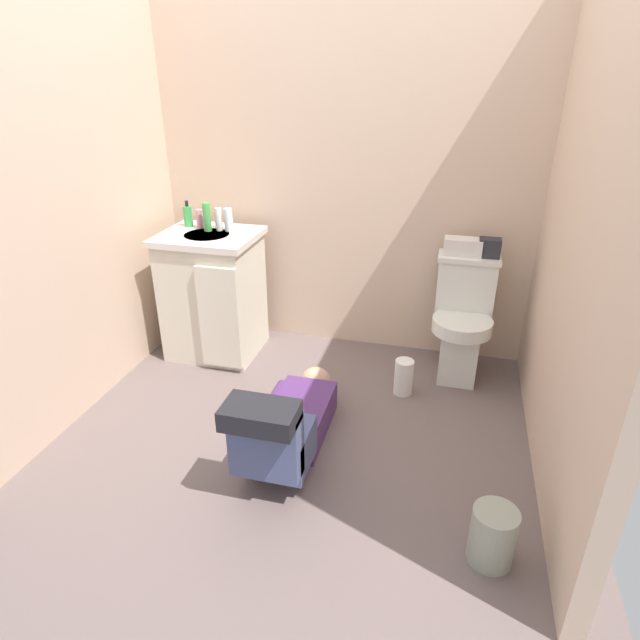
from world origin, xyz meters
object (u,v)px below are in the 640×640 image
at_px(vanity_cabinet, 214,293).
at_px(bottle_pink, 200,219).
at_px(paper_towel_roll, 404,377).
at_px(bottle_clear, 228,220).
at_px(trash_can, 493,536).
at_px(soap_dispenser, 188,216).
at_px(bottle_green, 207,217).
at_px(toilet, 462,320).
at_px(person_plumber, 288,423).
at_px(bottle_white, 219,219).
at_px(faucet, 217,220).
at_px(tissue_box, 463,247).
at_px(toiletry_bag, 490,248).

distance_m(vanity_cabinet, bottle_pink, 0.49).
relative_size(bottle_pink, paper_towel_roll, 0.54).
bearing_deg(bottle_clear, trash_can, -40.69).
xyz_separation_m(soap_dispenser, bottle_clear, (0.29, -0.03, 0.00)).
bearing_deg(bottle_green, paper_towel_roll, -11.86).
relative_size(toilet, bottle_green, 4.21).
bearing_deg(soap_dispenser, person_plumber, -46.37).
relative_size(toilet, bottle_white, 5.21).
bearing_deg(faucet, soap_dispenser, -173.99).
xyz_separation_m(tissue_box, bottle_clear, (-1.44, -0.10, 0.09)).
relative_size(person_plumber, bottle_green, 5.98).
relative_size(soap_dispenser, bottle_green, 0.93).
distance_m(bottle_green, bottle_white, 0.07).
distance_m(bottle_green, bottle_clear, 0.13).
xyz_separation_m(bottle_white, paper_towel_roll, (1.24, -0.30, -0.78)).
relative_size(toiletry_bag, paper_towel_roll, 0.57).
bearing_deg(person_plumber, faucet, 127.01).
height_order(toiletry_bag, trash_can, toiletry_bag).
relative_size(bottle_pink, bottle_clear, 0.83).
distance_m(vanity_cabinet, faucet, 0.47).
xyz_separation_m(toilet, trash_can, (0.17, -1.43, -0.25)).
distance_m(faucet, paper_towel_roll, 1.54).
height_order(tissue_box, bottle_green, bottle_green).
height_order(bottle_white, bottle_clear, bottle_white).
relative_size(toilet, soap_dispenser, 4.52).
distance_m(person_plumber, soap_dispenser, 1.59).
distance_m(faucet, bottle_green, 0.10).
distance_m(toilet, bottle_white, 1.63).
relative_size(bottle_green, bottle_clear, 1.25).
relative_size(person_plumber, bottle_clear, 7.48).
xyz_separation_m(toilet, vanity_cabinet, (-1.58, -0.10, 0.05)).
bearing_deg(tissue_box, bottle_pink, -177.19).
xyz_separation_m(faucet, tissue_box, (1.54, 0.05, -0.07)).
height_order(person_plumber, trash_can, person_plumber).
distance_m(faucet, person_plumber, 1.48).
bearing_deg(tissue_box, bottle_white, -175.91).
bearing_deg(toilet, tissue_box, 116.43).
height_order(toilet, bottle_pink, bottle_pink).
relative_size(bottle_white, trash_can, 0.59).
xyz_separation_m(tissue_box, soap_dispenser, (-1.73, -0.07, 0.09)).
distance_m(bottle_green, trash_can, 2.38).
bearing_deg(soap_dispenser, faucet, 6.01).
height_order(tissue_box, paper_towel_roll, tissue_box).
bearing_deg(bottle_green, tissue_box, 4.94).
bearing_deg(bottle_pink, vanity_cabinet, -47.72).
distance_m(toilet, bottle_pink, 1.76).
height_order(bottle_clear, trash_can, bottle_clear).
relative_size(soap_dispenser, paper_towel_roll, 0.76).
distance_m(tissue_box, bottle_pink, 1.64).
relative_size(faucet, bottle_pink, 0.85).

